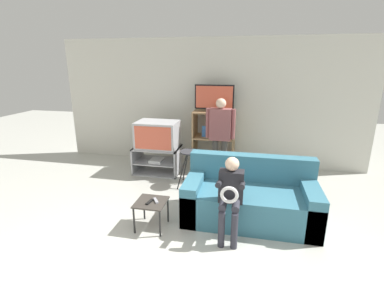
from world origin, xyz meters
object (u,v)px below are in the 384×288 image
(snack_table, at_px, (151,205))
(person_seated_child, at_px, (231,192))
(tv_stand, at_px, (158,160))
(remote_control_black, at_px, (150,202))
(remote_control_white, at_px, (156,201))
(couch, at_px, (250,199))
(television_main, at_px, (158,135))
(television_flat, at_px, (214,99))
(folding_stool, at_px, (190,158))
(person_standing_adult, at_px, (220,131))
(media_shelf, at_px, (214,139))

(snack_table, height_order, person_seated_child, person_seated_child)
(tv_stand, relative_size, remote_control_black, 6.16)
(snack_table, relative_size, remote_control_black, 2.73)
(remote_control_white, height_order, couch, couch)
(remote_control_black, bearing_deg, television_main, 116.99)
(snack_table, bearing_deg, television_main, 105.96)
(television_flat, distance_m, folding_stool, 1.36)
(television_main, relative_size, person_standing_adult, 0.52)
(person_standing_adult, bearing_deg, media_shelf, 108.62)
(remote_control_white, xyz_separation_m, couch, (1.19, 0.49, -0.09))
(media_shelf, bearing_deg, television_main, -154.99)
(television_flat, relative_size, person_standing_adult, 0.51)
(tv_stand, distance_m, television_main, 0.52)
(media_shelf, xyz_separation_m, remote_control_black, (-0.50, -2.40, -0.22))
(tv_stand, height_order, person_standing_adult, person_standing_adult)
(television_flat, bearing_deg, television_main, -155.14)
(snack_table, bearing_deg, couch, 22.18)
(snack_table, xyz_separation_m, remote_control_white, (0.06, 0.02, 0.06))
(tv_stand, distance_m, television_flat, 1.64)
(tv_stand, relative_size, television_main, 1.13)
(remote_control_black, bearing_deg, television_flat, 89.86)
(snack_table, xyz_separation_m, couch, (1.25, 0.51, -0.03))
(folding_stool, distance_m, couch, 1.38)
(remote_control_black, relative_size, person_standing_adult, 0.10)
(remote_control_black, xyz_separation_m, person_standing_adult, (0.68, 1.85, 0.52))
(tv_stand, xyz_separation_m, television_flat, (1.04, 0.48, 1.18))
(television_main, bearing_deg, snack_table, -74.04)
(media_shelf, height_order, television_flat, television_flat)
(media_shelf, xyz_separation_m, folding_stool, (-0.28, -0.98, -0.08))
(snack_table, relative_size, remote_control_white, 2.73)
(media_shelf, relative_size, television_flat, 1.54)
(television_main, distance_m, remote_control_white, 2.00)
(television_main, xyz_separation_m, remote_control_white, (0.60, -1.87, -0.38))
(media_shelf, xyz_separation_m, person_standing_adult, (0.18, -0.55, 0.31))
(remote_control_white, relative_size, couch, 0.08)
(television_flat, xyz_separation_m, remote_control_black, (-0.49, -2.39, -1.04))
(television_main, height_order, snack_table, television_main)
(folding_stool, relative_size, person_seated_child, 0.63)
(snack_table, height_order, remote_control_white, remote_control_white)
(television_flat, relative_size, remote_control_black, 5.34)
(remote_control_white, relative_size, person_standing_adult, 0.10)
(remote_control_black, height_order, person_seated_child, person_seated_child)
(television_flat, bearing_deg, remote_control_white, -100.28)
(tv_stand, xyz_separation_m, snack_table, (0.56, -1.89, 0.07))
(television_main, xyz_separation_m, media_shelf, (1.03, 0.48, -0.17))
(snack_table, height_order, remote_control_black, remote_control_black)
(snack_table, bearing_deg, folding_stool, 81.27)
(folding_stool, bearing_deg, person_standing_adult, 42.91)
(remote_control_black, bearing_deg, person_standing_adult, 81.20)
(folding_stool, bearing_deg, tv_stand, 147.62)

